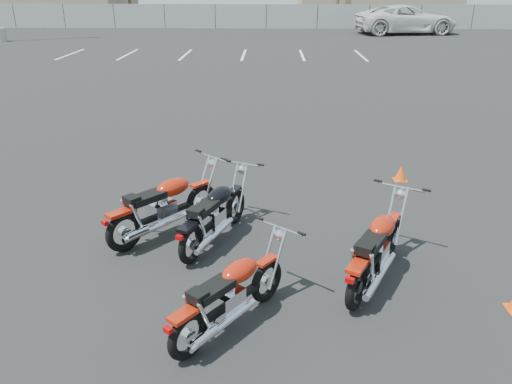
{
  "coord_description": "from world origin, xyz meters",
  "views": [
    {
      "loc": [
        0.4,
        -6.27,
        3.59
      ],
      "look_at": [
        0.2,
        0.6,
        0.65
      ],
      "focal_mm": 35.0,
      "sensor_mm": 36.0,
      "label": 1
    }
  ],
  "objects_px": {
    "motorcycle_second_black": "(215,214)",
    "motorcycle_front_red": "(164,206)",
    "white_van": "(407,11)",
    "motorcycle_third_red": "(377,249)",
    "motorcycle_rear_red": "(230,295)"
  },
  "relations": [
    {
      "from": "motorcycle_front_red",
      "to": "white_van",
      "type": "distance_m",
      "value": 32.52
    },
    {
      "from": "motorcycle_front_red",
      "to": "motorcycle_third_red",
      "type": "relative_size",
      "value": 0.94
    },
    {
      "from": "white_van",
      "to": "motorcycle_third_red",
      "type": "bearing_deg",
      "value": 156.62
    },
    {
      "from": "motorcycle_second_black",
      "to": "motorcycle_front_red",
      "type": "bearing_deg",
      "value": 164.98
    },
    {
      "from": "motorcycle_front_red",
      "to": "motorcycle_rear_red",
      "type": "distance_m",
      "value": 2.47
    },
    {
      "from": "motorcycle_third_red",
      "to": "white_van",
      "type": "distance_m",
      "value": 32.79
    },
    {
      "from": "motorcycle_rear_red",
      "to": "motorcycle_third_red",
      "type": "bearing_deg",
      "value": 29.2
    },
    {
      "from": "motorcycle_third_red",
      "to": "motorcycle_second_black",
      "type": "bearing_deg",
      "value": 155.67
    },
    {
      "from": "motorcycle_rear_red",
      "to": "motorcycle_front_red",
      "type": "bearing_deg",
      "value": 117.94
    },
    {
      "from": "motorcycle_second_black",
      "to": "motorcycle_third_red",
      "type": "bearing_deg",
      "value": -24.33
    },
    {
      "from": "motorcycle_rear_red",
      "to": "white_van",
      "type": "relative_size",
      "value": 0.21
    },
    {
      "from": "motorcycle_front_red",
      "to": "white_van",
      "type": "relative_size",
      "value": 0.23
    },
    {
      "from": "motorcycle_third_red",
      "to": "white_van",
      "type": "bearing_deg",
      "value": 75.63
    },
    {
      "from": "motorcycle_front_red",
      "to": "motorcycle_second_black",
      "type": "xyz_separation_m",
      "value": [
        0.77,
        -0.21,
        -0.03
      ]
    },
    {
      "from": "motorcycle_second_black",
      "to": "motorcycle_third_red",
      "type": "height_order",
      "value": "motorcycle_third_red"
    }
  ]
}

